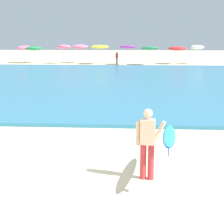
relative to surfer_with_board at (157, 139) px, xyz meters
The scene contains 13 objects.
ground_plane 2.30m from the surfer_with_board, behind, with size 160.00×160.00×0.00m, color beige.
sea 18.83m from the surfer_with_board, 96.25° to the left, with size 120.00×28.00×0.14m, color teal.
surfer_with_board is the anchor object (origin of this frame).
beach_umbrella_0 39.91m from the surfer_with_board, 111.89° to the left, with size 1.85×1.88×2.28m.
beach_umbrella_1 39.16m from the surfer_with_board, 110.15° to the left, with size 2.23×2.25×2.17m.
beach_umbrella_2 37.38m from the surfer_with_board, 104.66° to the left, with size 1.82×1.86×2.44m.
beach_umbrella_3 37.74m from the surfer_with_board, 101.53° to the left, with size 2.04×2.07×2.43m.
beach_umbrella_4 35.93m from the surfer_with_board, 97.73° to the left, with size 2.28×2.30×2.39m.
beach_umbrella_5 35.05m from the surfer_with_board, 92.25° to the left, with size 2.04×2.06×2.40m.
beach_umbrella_6 34.73m from the surfer_with_board, 87.91° to the left, with size 2.13×2.16×2.27m.
beach_umbrella_7 36.55m from the surfer_with_board, 82.61° to the left, with size 2.23×2.23×2.16m.
beach_umbrella_8 37.88m from the surfer_with_board, 78.87° to the left, with size 1.71×1.73×2.34m.
beachgoer_near_row_left 34.73m from the surfer_with_board, 94.44° to the left, with size 0.32×0.20×1.58m.
Camera 1 is at (1.49, -8.13, 3.37)m, focal length 55.91 mm.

